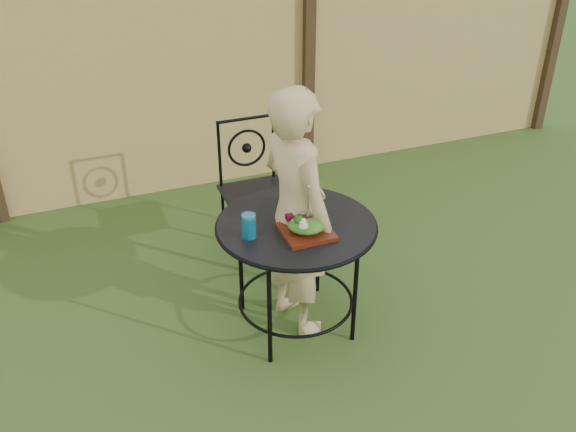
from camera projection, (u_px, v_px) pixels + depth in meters
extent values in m
plane|color=#274215|center=(244.00, 353.00, 3.75)|extent=(60.00, 60.00, 0.00)
cube|color=#DEC06D|center=(154.00, 88.00, 5.06)|extent=(8.00, 0.05, 1.80)
cube|color=black|center=(308.00, 66.00, 5.40)|extent=(0.09, 0.09, 1.90)
cube|color=black|center=(555.00, 36.00, 6.22)|extent=(0.09, 0.09, 1.90)
cylinder|color=black|center=(296.00, 224.00, 3.62)|extent=(0.90, 0.90, 0.02)
torus|color=black|center=(296.00, 225.00, 3.63)|extent=(0.92, 0.92, 0.02)
torus|color=black|center=(296.00, 300.00, 3.89)|extent=(0.70, 0.70, 0.02)
cylinder|color=black|center=(319.00, 245.00, 4.10)|extent=(0.03, 0.03, 0.71)
cylinder|color=black|center=(241.00, 262.00, 3.93)|extent=(0.03, 0.03, 0.71)
cylinder|color=black|center=(270.00, 313.00, 3.51)|extent=(0.03, 0.03, 0.71)
cylinder|color=black|center=(355.00, 292.00, 3.68)|extent=(0.03, 0.03, 0.71)
cube|color=black|center=(257.00, 195.00, 4.48)|extent=(0.46, 0.46, 0.03)
cylinder|color=black|center=(246.00, 119.00, 4.40)|extent=(0.42, 0.02, 0.02)
torus|color=black|center=(247.00, 148.00, 4.51)|extent=(0.28, 0.02, 0.28)
cylinder|color=black|center=(240.00, 243.00, 4.37)|extent=(0.02, 0.02, 0.44)
cylinder|color=black|center=(294.00, 232.00, 4.50)|extent=(0.02, 0.02, 0.44)
cylinder|color=black|center=(223.00, 215.00, 4.70)|extent=(0.02, 0.02, 0.44)
cylinder|color=black|center=(275.00, 206.00, 4.82)|extent=(0.02, 0.02, 0.44)
cylinder|color=black|center=(219.00, 155.00, 4.46)|extent=(0.02, 0.02, 0.50)
cylinder|color=black|center=(273.00, 146.00, 4.59)|extent=(0.02, 0.02, 0.50)
imported|color=tan|center=(296.00, 214.00, 3.64)|extent=(0.48, 0.62, 1.52)
cube|color=#3D1208|center=(306.00, 232.00, 3.52)|extent=(0.27, 0.27, 0.02)
ellipsoid|color=#235614|center=(306.00, 224.00, 3.49)|extent=(0.21, 0.21, 0.08)
cylinder|color=silver|center=(308.00, 202.00, 3.43)|extent=(0.01, 0.01, 0.18)
cylinder|color=#0B5F84|center=(249.00, 226.00, 3.46)|extent=(0.08, 0.08, 0.14)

